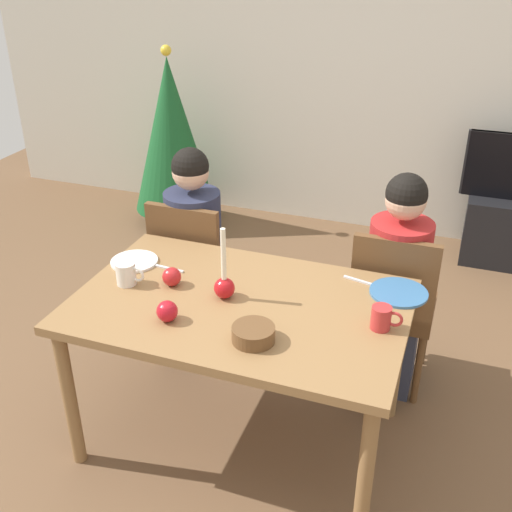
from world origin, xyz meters
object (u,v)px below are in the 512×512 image
at_px(person_left_child, 195,254).
at_px(apple_by_left_plate, 167,311).
at_px(christmas_tree, 172,135).
at_px(mug_left, 127,274).
at_px(chair_right, 393,302).
at_px(person_right_child, 395,289).
at_px(plate_left, 134,261).
at_px(dining_table, 240,318).
at_px(apple_near_candle, 172,277).
at_px(chair_left, 193,266).
at_px(plate_right, 399,293).
at_px(candle_centerpiece, 224,284).
at_px(mug_right, 382,318).
at_px(bowl_walnuts, 253,334).
at_px(tv_stand, 511,231).

relative_size(person_left_child, apple_by_left_plate, 13.51).
height_order(christmas_tree, mug_left, christmas_tree).
bearing_deg(chair_right, person_right_child, 90.00).
distance_m(plate_left, apple_by_left_plate, 0.54).
height_order(dining_table, apple_near_candle, apple_near_candle).
distance_m(chair_left, christmas_tree, 1.74).
height_order(christmas_tree, plate_right, christmas_tree).
relative_size(dining_table, plate_right, 5.59).
height_order(christmas_tree, candle_centerpiece, christmas_tree).
bearing_deg(apple_near_candle, person_right_child, 34.01).
xyz_separation_m(dining_table, chair_right, (0.57, 0.61, -0.15)).
bearing_deg(person_left_child, mug_right, -29.69).
bearing_deg(person_right_child, apple_by_left_plate, -132.52).
bearing_deg(plate_left, dining_table, -14.74).
distance_m(person_left_child, mug_left, 0.71).
xyz_separation_m(dining_table, bowl_walnuts, (0.15, -0.24, 0.11)).
height_order(candle_centerpiece, apple_near_candle, candle_centerpiece).
relative_size(christmas_tree, mug_right, 11.28).
height_order(person_right_child, mug_right, person_right_child).
relative_size(mug_left, bowl_walnuts, 0.81).
distance_m(chair_left, plate_right, 1.20).
bearing_deg(tv_stand, mug_right, -104.38).
bearing_deg(bowl_walnuts, chair_right, 63.40).
relative_size(chair_right, person_left_child, 0.77).
relative_size(person_right_child, candle_centerpiece, 3.62).
relative_size(candle_centerpiece, mug_left, 2.41).
bearing_deg(mug_left, chair_left, 89.35).
bearing_deg(person_left_child, chair_right, -1.71).
distance_m(chair_left, person_left_child, 0.07).
xyz_separation_m(person_left_child, mug_right, (1.11, -0.63, 0.23)).
distance_m(person_left_child, tv_stand, 2.40).
relative_size(chair_left, apple_near_candle, 10.67).
relative_size(chair_left, mug_right, 7.21).
xyz_separation_m(tv_stand, mug_right, (-0.59, -2.29, 0.56)).
height_order(chair_right, person_right_child, person_right_child).
bearing_deg(apple_near_candle, candle_centerpiece, -3.46).
relative_size(apple_near_candle, apple_by_left_plate, 0.97).
relative_size(plate_left, mug_right, 1.78).
distance_m(person_right_child, apple_by_left_plate, 1.20).
bearing_deg(plate_left, tv_stand, 50.37).
bearing_deg(plate_right, chair_right, 98.74).
relative_size(candle_centerpiece, plate_right, 1.29).
bearing_deg(mug_right, candle_centerpiece, 179.44).
xyz_separation_m(tv_stand, plate_right, (-0.56, -2.00, 0.52)).
distance_m(person_right_child, candle_centerpiece, 0.93).
xyz_separation_m(mug_right, apple_by_left_plate, (-0.82, -0.23, -0.01)).
xyz_separation_m(person_left_child, tv_stand, (1.70, 1.66, -0.33)).
distance_m(chair_right, plate_right, 0.40).
bearing_deg(tv_stand, dining_table, -117.16).
bearing_deg(apple_by_left_plate, bowl_walnuts, -1.88).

